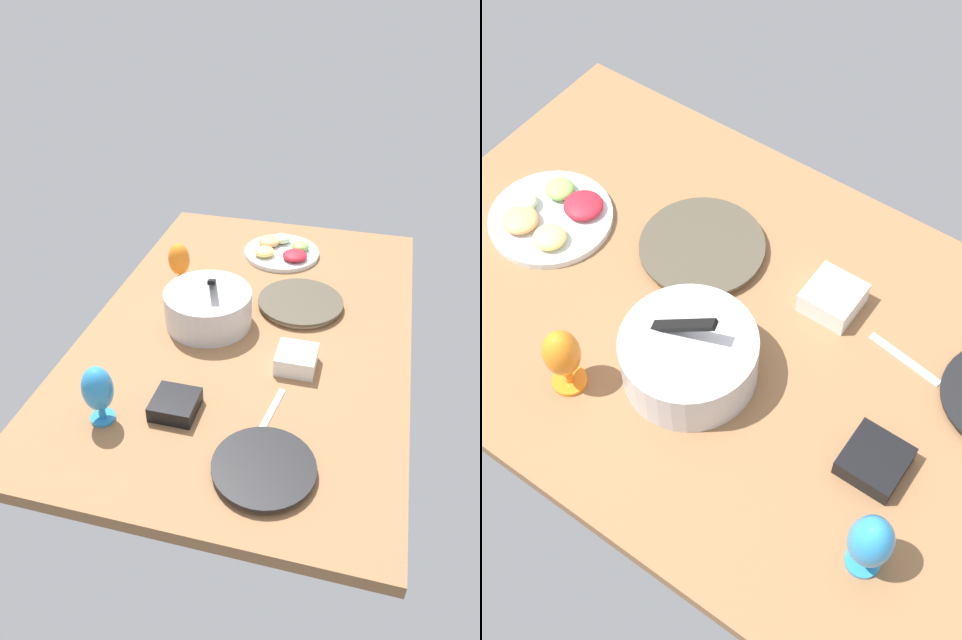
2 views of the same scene
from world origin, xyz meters
The scene contains 9 objects.
ground_plane centered at (0.00, 0.00, -2.00)cm, with size 160.00×104.00×4.00cm, color #8C603D.
dinner_plate_right centered at (15.84, -14.17, 1.32)cm, with size 29.58×29.58×2.53cm.
mixing_bowl centered at (-1.42, 13.90, 6.51)cm, with size 29.80×28.78×19.15cm.
fruit_platter centered at (51.08, -0.65, 1.97)cm, with size 29.92×29.92×5.50cm.
hurricane_glass_orange centered at (17.77, 30.53, 10.53)cm, with size 7.75×7.75×17.52cm.
hurricane_glass_blue centered at (-51.68, 28.20, 10.35)cm, with size 8.30×8.30×17.68cm.
square_bowl_white centered at (-16.99, -18.36, 3.23)cm, with size 11.82×11.82×5.80cm.
square_bowl_black centered at (-43.80, 10.33, 2.57)cm, with size 12.09×12.09×4.62cm.
fork_by_left_plate centered at (-37.15, -15.18, 0.30)cm, with size 18.00×1.80×0.60cm, color silver.
Camera 2 is at (-58.90, 83.19, 151.29)cm, focal length 46.42 mm.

